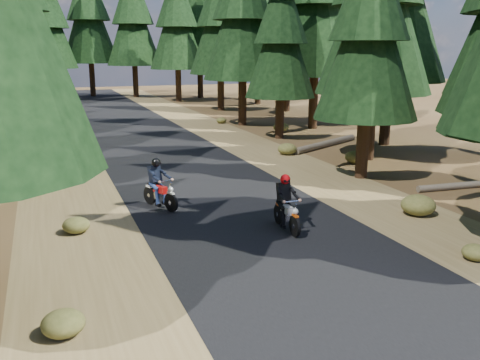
% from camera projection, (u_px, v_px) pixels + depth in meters
% --- Properties ---
extents(ground, '(120.00, 120.00, 0.00)m').
position_uv_depth(ground, '(259.00, 232.00, 14.38)').
color(ground, '#412C17').
rests_on(ground, ground).
extents(road, '(6.00, 100.00, 0.01)m').
position_uv_depth(road, '(206.00, 188.00, 18.93)').
color(road, black).
rests_on(road, ground).
extents(shoulder_l, '(3.20, 100.00, 0.01)m').
position_uv_depth(shoulder_l, '(70.00, 200.00, 17.38)').
color(shoulder_l, brown).
rests_on(shoulder_l, ground).
extents(shoulder_r, '(3.20, 100.00, 0.01)m').
position_uv_depth(shoulder_r, '(321.00, 177.00, 20.49)').
color(shoulder_r, brown).
rests_on(shoulder_r, ground).
extents(log_near, '(4.85, 2.97, 0.32)m').
position_uv_depth(log_near, '(326.00, 144.00, 26.89)').
color(log_near, '#4C4233').
rests_on(log_near, ground).
extents(log_far, '(3.69, 0.45, 0.24)m').
position_uv_depth(log_far, '(463.00, 185.00, 18.83)').
color(log_far, '#4C4233').
rests_on(log_far, ground).
extents(understory_shrubs, '(15.73, 30.12, 0.62)m').
position_uv_depth(understory_shrubs, '(210.00, 165.00, 21.45)').
color(understory_shrubs, '#474C1E').
rests_on(understory_shrubs, ground).
extents(rider_lead, '(0.57, 1.72, 1.52)m').
position_uv_depth(rider_lead, '(287.00, 212.00, 14.40)').
color(rider_lead, silver).
rests_on(rider_lead, road).
extents(rider_follow, '(1.16, 1.80, 1.55)m').
position_uv_depth(rider_follow, '(160.00, 192.00, 16.43)').
color(rider_follow, '#A30C0A').
rests_on(rider_follow, road).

